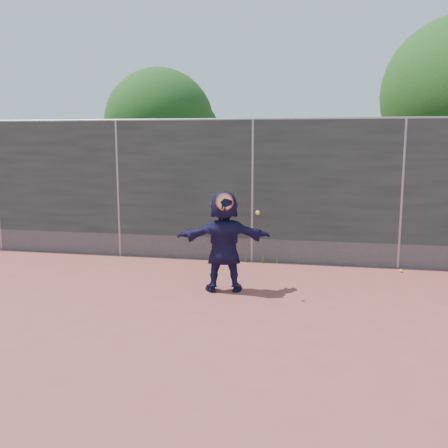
# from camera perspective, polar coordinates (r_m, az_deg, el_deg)

# --- Properties ---
(ground) EXTENTS (80.00, 80.00, 0.00)m
(ground) POSITION_cam_1_polar(r_m,az_deg,el_deg) (7.46, -0.56, -10.57)
(ground) COLOR #9E4C42
(ground) RESTS_ON ground
(player) EXTENTS (1.69, 0.86, 1.75)m
(player) POSITION_cam_1_polar(r_m,az_deg,el_deg) (8.51, 0.00, -1.93)
(player) COLOR #18163D
(player) RESTS_ON ground
(ball_ground) EXTENTS (0.07, 0.07, 0.07)m
(ball_ground) POSITION_cam_1_polar(r_m,az_deg,el_deg) (10.45, 19.57, -5.06)
(ball_ground) COLOR #D3E533
(ball_ground) RESTS_ON ground
(fence) EXTENTS (20.00, 0.06, 3.03)m
(fence) POSITION_cam_1_polar(r_m,az_deg,el_deg) (10.51, 3.27, 4.14)
(fence) COLOR #38423D
(fence) RESTS_ON ground
(swing_action) EXTENTS (0.74, 0.21, 0.51)m
(swing_action) POSITION_cam_1_polar(r_m,az_deg,el_deg) (8.19, 0.44, 2.29)
(swing_action) COLOR #CB4313
(swing_action) RESTS_ON ground
(tree_left) EXTENTS (3.15, 3.00, 4.53)m
(tree_left) POSITION_cam_1_polar(r_m,az_deg,el_deg) (14.08, -6.71, 10.98)
(tree_left) COLOR #382314
(tree_left) RESTS_ON ground
(weed_clump) EXTENTS (0.68, 0.07, 0.30)m
(weed_clump) POSITION_cam_1_polar(r_m,az_deg,el_deg) (10.59, 4.69, -3.78)
(weed_clump) COLOR #387226
(weed_clump) RESTS_ON ground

